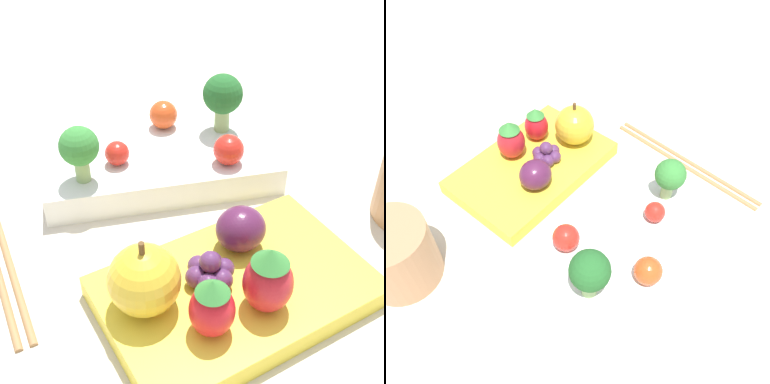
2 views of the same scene
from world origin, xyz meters
The scene contains 15 objects.
ground_plane centered at (0.00, 0.00, 0.00)m, with size 4.00×4.00×0.00m, color beige.
bento_box_savoury centered at (-0.01, 0.09, 0.01)m, with size 0.23×0.15×0.03m.
bento_box_fruit centered at (-0.01, -0.09, 0.01)m, with size 0.21×0.15×0.02m.
broccoli_floret_0 centered at (0.06, 0.09, 0.06)m, with size 0.04×0.04×0.06m.
broccoli_floret_1 centered at (-0.09, 0.06, 0.06)m, with size 0.03×0.03×0.05m.
cherry_tomato_0 centered at (-0.05, 0.08, 0.04)m, with size 0.02×0.02×0.02m.
cherry_tomato_1 centered at (0.04, 0.04, 0.04)m, with size 0.03×0.03×0.03m.
cherry_tomato_2 centered at (0.01, 0.12, 0.04)m, with size 0.03×0.03×0.03m.
apple centered at (-0.08, -0.08, 0.04)m, with size 0.05×0.05×0.06m.
strawberry_0 centered at (-0.04, -0.12, 0.04)m, with size 0.03×0.03×0.05m.
strawberry_1 centered at (0.00, -0.11, 0.04)m, with size 0.03×0.03×0.05m.
plum centered at (0.01, -0.05, 0.04)m, with size 0.04×0.04×0.03m.
grape_cluster centered at (-0.03, -0.08, 0.03)m, with size 0.04×0.03×0.03m.
drinking_cup centered at (0.18, -0.06, 0.04)m, with size 0.08×0.08×0.07m.
chopsticks_pair centered at (-0.17, 0.03, 0.00)m, with size 0.03×0.21×0.01m.
Camera 2 is at (0.19, 0.23, 0.40)m, focal length 40.00 mm.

